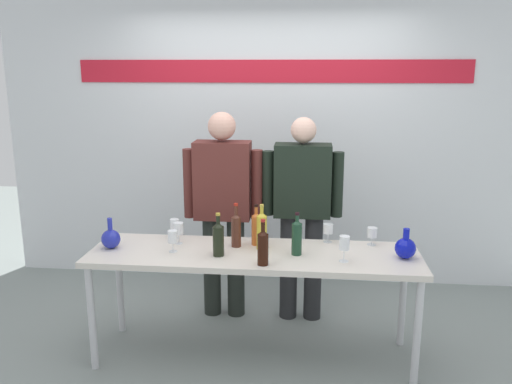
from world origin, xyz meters
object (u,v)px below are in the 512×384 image
wine_bottle_3 (218,238)px  wine_bottle_4 (256,228)px  wine_bottle_2 (262,230)px  decanter_blue_left (111,238)px  wine_glass_right_1 (328,229)px  wine_glass_left_0 (178,229)px  display_table (254,261)px  wine_glass_right_2 (372,233)px  presenter_right (302,206)px  wine_glass_left_2 (175,225)px  decanter_blue_right (405,248)px  wine_glass_left_1 (173,237)px  wine_bottle_0 (236,229)px  presenter_left (223,202)px  wine_bottle_1 (297,236)px  wine_bottle_5 (263,246)px  wine_glass_right_0 (344,243)px

wine_bottle_3 → wine_bottle_4: size_ratio=1.00×
wine_bottle_2 → decanter_blue_left: bearing=-175.2°
wine_glass_right_1 → wine_glass_left_0: bearing=-172.4°
wine_glass_left_0 → decanter_blue_left: bearing=-162.6°
display_table → wine_glass_right_2: wine_glass_right_2 is taller
presenter_right → wine_glass_left_2: (-0.92, -0.40, -0.06)m
wine_bottle_4 → wine_glass_right_1: 0.52m
decanter_blue_left → wine_bottle_4: bearing=10.0°
wine_bottle_4 → decanter_blue_right: bearing=-10.0°
display_table → wine_glass_left_2: (-0.60, 0.24, 0.17)m
wine_bottle_4 → wine_glass_left_0: size_ratio=1.89×
wine_glass_right_2 → wine_glass_left_0: bearing=-175.3°
wine_glass_left_1 → decanter_blue_left: bearing=176.2°
decanter_blue_right → wine_glass_right_1: 0.57m
display_table → wine_bottle_0: size_ratio=7.20×
wine_bottle_0 → wine_bottle_4: bearing=21.7°
presenter_left → wine_bottle_3: 0.73m
wine_bottle_3 → wine_glass_left_2: wine_bottle_3 is taller
wine_glass_right_1 → display_table: bearing=-152.5°
wine_glass_right_2 → decanter_blue_left: bearing=-172.1°
decanter_blue_right → wine_glass_left_0: size_ratio=1.32×
decanter_blue_right → wine_bottle_1: (-0.71, -0.00, 0.05)m
wine_bottle_0 → wine_glass_left_2: bearing=164.4°
decanter_blue_right → wine_glass_right_1: decanter_blue_right is taller
decanter_blue_right → wine_bottle_2: bearing=174.7°
wine_bottle_1 → wine_glass_left_1: size_ratio=1.94×
wine_bottle_5 → wine_glass_left_1: bearing=164.0°
wine_bottle_4 → wine_glass_left_0: wine_bottle_4 is taller
wine_bottle_1 → display_table: bearing=176.7°
wine_glass_left_2 → wine_glass_left_0: bearing=-63.6°
wine_bottle_0 → wine_glass_right_1: size_ratio=2.30×
presenter_left → wine_glass_right_1: bearing=-24.5°
display_table → wine_bottle_3: bearing=-158.5°
wine_bottle_1 → wine_bottle_5: bearing=-134.8°
wine_glass_left_0 → wine_glass_left_2: bearing=116.4°
wine_bottle_1 → wine_bottle_5: 0.29m
wine_bottle_4 → wine_glass_left_0: (-0.55, -0.04, -0.01)m
wine_glass_left_1 → wine_glass_right_1: (1.05, 0.31, -0.01)m
wine_bottle_0 → wine_bottle_1: wine_bottle_0 is taller
wine_glass_right_0 → wine_glass_right_1: 0.39m
wine_bottle_2 → wine_bottle_4: 0.10m
wine_bottle_0 → wine_glass_left_0: (-0.41, 0.02, -0.02)m
decanter_blue_left → wine_glass_left_2: size_ratio=1.48×
decanter_blue_right → wine_glass_left_0: bearing=174.9°
decanter_blue_right → wine_glass_right_2: 0.31m
wine_glass_right_2 → presenter_left: bearing=160.3°
wine_glass_left_0 → display_table: bearing=-12.7°
display_table → wine_glass_right_0: (0.60, -0.12, 0.19)m
display_table → wine_glass_left_0: bearing=167.3°
decanter_blue_left → wine_glass_left_0: 0.47m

